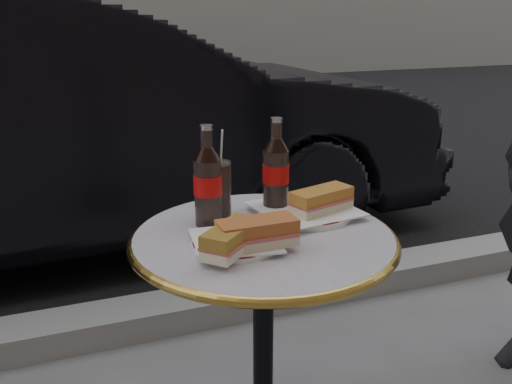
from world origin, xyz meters
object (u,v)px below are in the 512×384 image
object	(u,v)px
bistro_table	(263,369)
plate_left	(235,244)
parked_car	(70,124)
cola_glass	(217,190)
plate_right	(305,212)
cola_bottle_left	(208,176)
cola_bottle_right	(276,165)

from	to	relation	value
bistro_table	plate_left	world-z (taller)	plate_left
parked_car	plate_left	bearing A→B (deg)	-176.20
cola_glass	bistro_table	bearing A→B (deg)	-64.71
bistro_table	plate_left	distance (m)	0.38
plate_right	cola_glass	xyz separation A→B (m)	(-0.21, 0.06, 0.07)
plate_right	cola_bottle_left	world-z (taller)	cola_bottle_left
parked_car	cola_bottle_left	bearing A→B (deg)	-176.24
cola_bottle_right	cola_glass	size ratio (longest dim) A/B	1.68
cola_bottle_right	cola_bottle_left	bearing A→B (deg)	-169.92
plate_right	cola_bottle_right	distance (m)	0.14
parked_car	plate_right	bearing A→B (deg)	-168.95
bistro_table	cola_glass	world-z (taller)	cola_glass
cola_bottle_left	parked_car	size ratio (longest dim) A/B	0.06
plate_right	plate_left	bearing A→B (deg)	-150.89
bistro_table	parked_car	size ratio (longest dim) A/B	0.19
plate_left	cola_bottle_right	size ratio (longest dim) A/B	0.79
cola_glass	cola_bottle_left	bearing A→B (deg)	-131.74
cola_bottle_left	cola_glass	bearing A→B (deg)	48.26
plate_right	cola_glass	distance (m)	0.23
bistro_table	plate_left	xyz separation A→B (m)	(-0.08, -0.04, 0.37)
bistro_table	parked_car	world-z (taller)	parked_car
parked_car	cola_glass	bearing A→B (deg)	-175.04
plate_left	plate_right	xyz separation A→B (m)	(0.23, 0.13, 0.00)
plate_right	cola_bottle_left	distance (m)	0.27
plate_right	cola_glass	world-z (taller)	cola_glass
cola_glass	parked_car	world-z (taller)	parked_car
cola_bottle_left	cola_glass	size ratio (longest dim) A/B	1.69
plate_left	cola_bottle_right	xyz separation A→B (m)	(0.17, 0.18, 0.12)
bistro_table	cola_bottle_left	distance (m)	0.51
cola_glass	parked_car	distance (m)	1.83
bistro_table	cola_bottle_right	size ratio (longest dim) A/B	3.01
cola_bottle_left	parked_car	xyz separation A→B (m)	(-0.21, 1.85, -0.21)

